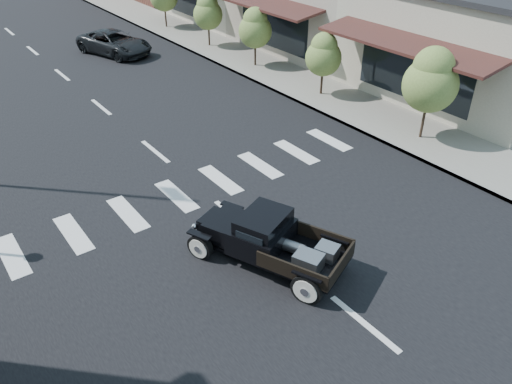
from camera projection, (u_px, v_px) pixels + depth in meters
ground at (279, 254)px, 12.95m from camera, size 120.00×120.00×0.00m
road at (76, 87)px, 23.11m from camera, size 14.00×80.00×0.02m
road_markings at (121, 124)px, 19.73m from camera, size 12.00×60.00×0.06m
sidewalk_right at (229, 53)px, 27.35m from camera, size 3.00×80.00×0.15m
storefront_near at (488, 38)px, 21.98m from camera, size 10.00×9.00×4.50m
storefront_mid at (343, 2)px, 28.08m from camera, size 10.00×9.00×4.50m
small_tree_a at (428, 96)px, 17.54m from camera, size 1.93×1.93×3.21m
small_tree_b at (323, 65)px, 21.35m from camera, size 1.54×1.54×2.57m
small_tree_c at (255, 38)px, 24.62m from camera, size 1.64×1.64×2.73m
small_tree_d at (208, 21)px, 27.60m from camera, size 1.61×1.61×2.68m
small_tree_e at (164, 3)px, 31.05m from camera, size 1.74×1.74×2.89m
hotrod_pickup at (270, 240)px, 12.29m from camera, size 3.35×4.52×1.42m
second_car at (115, 43)px, 27.02m from camera, size 3.32×4.84×1.23m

